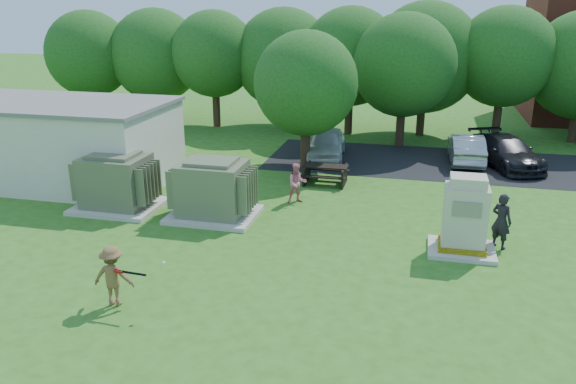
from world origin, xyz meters
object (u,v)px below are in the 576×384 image
(picnic_table, at_px, (325,172))
(batter, at_px, (113,276))
(transformer_left, at_px, (117,183))
(person_by_generator, at_px, (501,221))
(transformer_right, at_px, (213,190))
(car_white, at_px, (326,144))
(car_dark, at_px, (506,152))
(car_silver_a, at_px, (466,148))
(person_at_picnic, at_px, (297,183))
(generator_cabinet, at_px, (464,220))

(picnic_table, distance_m, batter, 11.45)
(transformer_left, height_order, person_by_generator, transformer_left)
(transformer_right, xyz_separation_m, car_white, (2.49, 8.65, -0.25))
(batter, xyz_separation_m, car_white, (2.73, 14.93, -0.06))
(person_by_generator, bearing_deg, picnic_table, -2.64)
(transformer_left, distance_m, person_by_generator, 13.14)
(transformer_left, height_order, car_white, transformer_left)
(batter, height_order, car_dark, batter)
(transformer_left, distance_m, picnic_table, 8.29)
(person_by_generator, distance_m, car_silver_a, 9.88)
(batter, distance_m, car_dark, 18.95)
(person_by_generator, relative_size, car_dark, 0.37)
(picnic_table, height_order, batter, batter)
(person_at_picnic, distance_m, car_white, 6.50)
(transformer_right, height_order, car_white, transformer_right)
(car_white, bearing_deg, car_silver_a, 1.46)
(car_white, bearing_deg, transformer_left, -131.08)
(picnic_table, bearing_deg, batter, -107.16)
(car_white, bearing_deg, car_dark, -1.80)
(transformer_right, relative_size, car_silver_a, 0.73)
(person_by_generator, xyz_separation_m, car_dark, (1.28, 9.61, -0.19))
(picnic_table, bearing_deg, transformer_left, -145.76)
(person_at_picnic, relative_size, car_white, 0.36)
(person_at_picnic, bearing_deg, transformer_right, -165.01)
(generator_cabinet, relative_size, person_at_picnic, 1.58)
(batter, bearing_deg, picnic_table, -113.59)
(generator_cabinet, height_order, car_white, generator_cabinet)
(person_at_picnic, bearing_deg, generator_cabinet, -54.13)
(transformer_left, xyz_separation_m, car_white, (6.19, 8.65, -0.25))
(person_by_generator, distance_m, person_at_picnic, 7.39)
(person_by_generator, xyz_separation_m, car_white, (-6.94, 9.08, -0.16))
(generator_cabinet, distance_m, car_silver_a, 10.49)
(picnic_table, xyz_separation_m, car_silver_a, (5.83, 4.78, 0.19))
(car_white, relative_size, car_dark, 0.89)
(transformer_right, height_order, car_silver_a, transformer_right)
(generator_cabinet, height_order, picnic_table, generator_cabinet)
(picnic_table, bearing_deg, transformer_right, -124.02)
(generator_cabinet, relative_size, person_by_generator, 1.37)
(person_by_generator, bearing_deg, batter, 67.51)
(generator_cabinet, bearing_deg, transformer_left, 175.16)
(transformer_left, relative_size, transformer_right, 1.00)
(transformer_right, bearing_deg, car_silver_a, 46.45)
(transformer_left, distance_m, person_at_picnic, 6.58)
(generator_cabinet, xyz_separation_m, car_white, (-5.82, 9.67, -0.33))
(person_by_generator, relative_size, car_white, 0.41)
(car_dark, bearing_deg, transformer_left, -169.14)
(person_at_picnic, bearing_deg, transformer_left, 173.54)
(person_by_generator, relative_size, car_silver_a, 0.43)
(person_by_generator, bearing_deg, car_silver_a, -51.02)
(batter, bearing_deg, generator_cabinet, -154.80)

